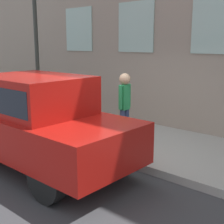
# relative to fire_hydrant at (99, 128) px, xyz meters

# --- Properties ---
(ground_plane) EXTENTS (80.00, 80.00, 0.00)m
(ground_plane) POSITION_rel_fire_hydrant_xyz_m (-0.47, -0.47, -0.53)
(ground_plane) COLOR #38383A
(sidewalk) EXTENTS (2.86, 60.00, 0.16)m
(sidewalk) POSITION_rel_fire_hydrant_xyz_m (0.96, -0.47, -0.45)
(sidewalk) COLOR #9E9B93
(sidewalk) RESTS_ON ground_plane
(fire_hydrant) EXTENTS (0.27, 0.40, 0.73)m
(fire_hydrant) POSITION_rel_fire_hydrant_xyz_m (0.00, 0.00, 0.00)
(fire_hydrant) COLOR gold
(fire_hydrant) RESTS_ON sidewalk
(person) EXTENTS (0.41, 0.27, 1.68)m
(person) POSITION_rel_fire_hydrant_xyz_m (0.47, -0.39, 0.64)
(person) COLOR navy
(person) RESTS_ON sidewalk
(parked_car_red_near) EXTENTS (1.85, 4.59, 1.90)m
(parked_car_red_near) POSITION_rel_fire_hydrant_xyz_m (-1.64, 0.25, 0.51)
(parked_car_red_near) COLOR black
(parked_car_red_near) RESTS_ON ground_plane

